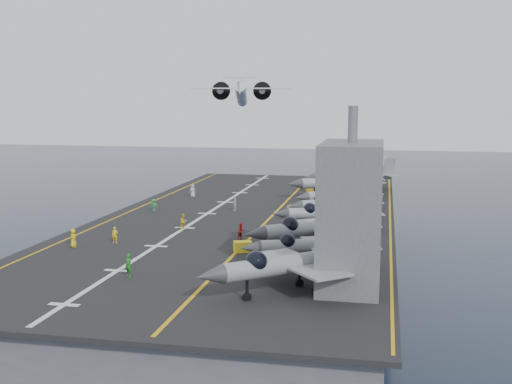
% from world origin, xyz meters
% --- Properties ---
extents(ground, '(500.00, 500.00, 0.00)m').
position_xyz_m(ground, '(0.00, 0.00, 0.00)').
color(ground, '#142135').
rests_on(ground, ground).
extents(hull, '(36.00, 90.00, 10.00)m').
position_xyz_m(hull, '(0.00, 0.00, 5.00)').
color(hull, '#56595E').
rests_on(hull, ground).
extents(flight_deck, '(38.00, 92.00, 0.40)m').
position_xyz_m(flight_deck, '(0.00, 0.00, 10.20)').
color(flight_deck, black).
rests_on(flight_deck, hull).
extents(foul_line, '(0.35, 90.00, 0.02)m').
position_xyz_m(foul_line, '(3.00, 0.00, 10.42)').
color(foul_line, gold).
rests_on(foul_line, flight_deck).
extents(landing_centerline, '(0.50, 90.00, 0.02)m').
position_xyz_m(landing_centerline, '(-6.00, 0.00, 10.42)').
color(landing_centerline, silver).
rests_on(landing_centerline, flight_deck).
extents(deck_edge_port, '(0.25, 90.00, 0.02)m').
position_xyz_m(deck_edge_port, '(-17.00, 0.00, 10.42)').
color(deck_edge_port, gold).
rests_on(deck_edge_port, flight_deck).
extents(deck_edge_stbd, '(0.25, 90.00, 0.02)m').
position_xyz_m(deck_edge_stbd, '(18.50, 0.00, 10.42)').
color(deck_edge_stbd, gold).
rests_on(deck_edge_stbd, flight_deck).
extents(island_superstructure, '(5.00, 10.00, 15.00)m').
position_xyz_m(island_superstructure, '(15.00, -30.00, 17.90)').
color(island_superstructure, '#56595E').
rests_on(island_superstructure, flight_deck).
extents(fighter_jet_0, '(17.65, 17.13, 5.14)m').
position_xyz_m(fighter_jet_0, '(10.55, -33.47, 12.97)').
color(fighter_jet_0, gray).
rests_on(fighter_jet_0, flight_deck).
extents(fighter_jet_1, '(14.86, 12.23, 4.44)m').
position_xyz_m(fighter_jet_1, '(11.76, -25.29, 12.62)').
color(fighter_jet_1, gray).
rests_on(fighter_jet_1, flight_deck).
extents(fighter_jet_2, '(17.62, 16.66, 5.10)m').
position_xyz_m(fighter_jet_2, '(11.03, -18.47, 12.95)').
color(fighter_jet_2, '#8E969F').
rests_on(fighter_jet_2, flight_deck).
extents(fighter_jet_3, '(15.07, 12.26, 4.53)m').
position_xyz_m(fighter_jet_3, '(11.84, -7.84, 12.66)').
color(fighter_jet_3, gray).
rests_on(fighter_jet_3, flight_deck).
extents(fighter_jet_4, '(15.53, 14.36, 4.49)m').
position_xyz_m(fighter_jet_4, '(11.84, -0.44, 12.64)').
color(fighter_jet_4, '#9CA3AE').
rests_on(fighter_jet_4, flight_deck).
extents(fighter_jet_5, '(15.85, 14.98, 4.59)m').
position_xyz_m(fighter_jet_5, '(11.68, 7.04, 12.69)').
color(fighter_jet_5, '#A1A8B1').
rests_on(fighter_jet_5, flight_deck).
extents(fighter_jet_6, '(18.27, 15.93, 5.32)m').
position_xyz_m(fighter_jet_6, '(10.76, 17.74, 13.06)').
color(fighter_jet_6, gray).
rests_on(fighter_jet_6, flight_deck).
extents(fighter_jet_7, '(19.64, 17.51, 5.69)m').
position_xyz_m(fighter_jet_7, '(12.59, 25.57, 13.25)').
color(fighter_jet_7, gray).
rests_on(fighter_jet_7, flight_deck).
extents(fighter_jet_8, '(15.20, 16.61, 4.80)m').
position_xyz_m(fighter_jet_8, '(12.81, 31.87, 12.80)').
color(fighter_jet_8, gray).
rests_on(fighter_jet_8, flight_deck).
extents(tow_cart_a, '(2.11, 1.74, 1.08)m').
position_xyz_m(tow_cart_a, '(3.59, -20.54, 10.94)').
color(tow_cart_a, yellow).
rests_on(tow_cart_a, flight_deck).
extents(tow_cart_b, '(2.36, 1.75, 1.28)m').
position_xyz_m(tow_cart_b, '(6.05, 1.23, 11.04)').
color(tow_cart_b, gold).
rests_on(tow_cart_b, flight_deck).
extents(tow_cart_c, '(2.36, 1.99, 1.21)m').
position_xyz_m(tow_cart_c, '(5.71, 23.74, 11.00)').
color(tow_cart_c, gold).
rests_on(tow_cart_c, flight_deck).
extents(crew_0, '(1.26, 1.41, 1.95)m').
position_xyz_m(crew_0, '(-14.43, -22.07, 11.38)').
color(crew_0, yellow).
rests_on(crew_0, flight_deck).
extents(crew_1, '(1.07, 0.72, 1.78)m').
position_xyz_m(crew_1, '(-10.90, -19.44, 11.29)').
color(crew_1, yellow).
rests_on(crew_1, flight_deck).
extents(crew_2, '(1.27, 1.39, 1.93)m').
position_xyz_m(crew_2, '(-5.83, -10.98, 11.36)').
color(crew_2, yellow).
rests_on(crew_2, flight_deck).
extents(crew_3, '(1.02, 0.68, 1.70)m').
position_xyz_m(crew_3, '(-13.89, 0.55, 11.25)').
color(crew_3, green).
rests_on(crew_3, flight_deck).
extents(crew_4, '(0.84, 1.15, 1.78)m').
position_xyz_m(crew_4, '(-2.83, 3.07, 11.29)').
color(crew_4, silver).
rests_on(crew_4, flight_deck).
extents(crew_5, '(1.35, 1.02, 2.06)m').
position_xyz_m(crew_5, '(-12.41, 14.17, 11.43)').
color(crew_5, silver).
rests_on(crew_5, flight_deck).
extents(crew_6, '(1.48, 1.33, 2.05)m').
position_xyz_m(crew_6, '(-4.25, -31.60, 11.43)').
color(crew_6, '#1E7C21').
rests_on(crew_6, flight_deck).
extents(crew_7, '(1.29, 1.37, 1.90)m').
position_xyz_m(crew_7, '(2.17, -14.96, 11.35)').
color(crew_7, '#B21919').
rests_on(crew_7, flight_deck).
extents(transport_plane, '(25.90, 19.95, 5.52)m').
position_xyz_m(transport_plane, '(-15.09, 61.36, 26.94)').
color(transport_plane, white).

